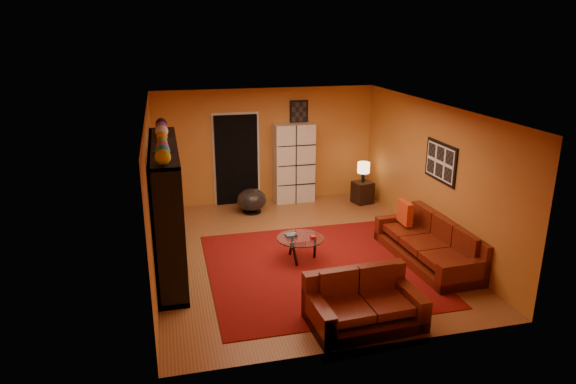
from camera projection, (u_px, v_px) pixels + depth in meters
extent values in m
plane|color=brown|center=(300.00, 252.00, 9.27)|extent=(6.00, 6.00, 0.00)
plane|color=white|center=(301.00, 108.00, 8.47)|extent=(6.00, 6.00, 0.00)
plane|color=#BB6E29|center=(267.00, 146.00, 11.64)|extent=(6.00, 0.00, 6.00)
plane|color=#BB6E29|center=(366.00, 254.00, 6.09)|extent=(6.00, 0.00, 6.00)
plane|color=#BB6E29|center=(152.00, 194.00, 8.30)|extent=(0.00, 6.00, 6.00)
plane|color=#BB6E29|center=(432.00, 174.00, 9.43)|extent=(0.00, 6.00, 6.00)
cube|color=#5C0A0A|center=(317.00, 268.00, 8.64)|extent=(3.60, 3.60, 0.01)
cube|color=black|center=(237.00, 160.00, 11.53)|extent=(0.95, 0.10, 2.04)
cube|color=black|center=(441.00, 162.00, 9.06)|extent=(0.03, 1.00, 0.70)
cube|color=black|center=(299.00, 112.00, 11.56)|extent=(0.42, 0.03, 0.52)
cube|color=black|center=(167.00, 207.00, 8.43)|extent=(0.45, 3.00, 2.10)
imported|color=black|center=(171.00, 210.00, 8.48)|extent=(0.93, 0.12, 0.53)
cube|color=#4F140A|center=(428.00, 252.00, 8.87)|extent=(1.05, 2.33, 0.32)
cube|color=#4F140A|center=(448.00, 236.00, 8.89)|extent=(0.29, 2.30, 0.85)
cube|color=#4F140A|center=(465.00, 271.00, 7.86)|extent=(0.94, 0.22, 0.62)
cube|color=#4F140A|center=(399.00, 223.00, 9.79)|extent=(0.94, 0.22, 0.62)
cube|color=#4F140A|center=(449.00, 251.00, 8.18)|extent=(0.75, 0.66, 0.12)
cube|color=#4F140A|center=(427.00, 236.00, 8.76)|extent=(0.75, 0.66, 0.12)
cube|color=#4F140A|center=(408.00, 223.00, 9.35)|extent=(0.75, 0.66, 0.12)
cube|color=#4F140A|center=(364.00, 314.00, 6.96)|extent=(1.55, 0.99, 0.32)
cube|color=#4F140A|center=(354.00, 284.00, 7.21)|extent=(1.51, 0.27, 0.85)
cube|color=#4F140A|center=(408.00, 297.00, 7.10)|extent=(0.23, 0.91, 0.62)
cube|color=#4F140A|center=(319.00, 312.00, 6.73)|extent=(0.23, 0.91, 0.62)
cube|color=#4F140A|center=(386.00, 292.00, 6.91)|extent=(0.59, 0.71, 0.12)
cube|color=#4F140A|center=(347.00, 298.00, 6.75)|extent=(0.59, 0.71, 0.12)
cube|color=red|center=(405.00, 213.00, 9.40)|extent=(0.12, 0.42, 0.42)
cylinder|color=silver|center=(301.00, 238.00, 8.83)|extent=(0.82, 0.82, 0.02)
cylinder|color=black|center=(315.00, 248.00, 8.92)|extent=(0.05, 0.05, 0.39)
cylinder|color=black|center=(292.00, 244.00, 9.08)|extent=(0.05, 0.05, 0.39)
cylinder|color=black|center=(295.00, 255.00, 8.67)|extent=(0.05, 0.05, 0.39)
cube|color=silver|center=(294.00, 163.00, 11.71)|extent=(0.91, 0.42, 1.81)
cylinder|color=black|center=(252.00, 212.00, 11.23)|extent=(0.44, 0.44, 0.03)
cylinder|color=black|center=(252.00, 208.00, 11.21)|extent=(0.06, 0.06, 0.15)
ellipsoid|color=#3C3534|center=(252.00, 200.00, 11.15)|extent=(0.65, 0.65, 0.48)
cube|color=black|center=(362.00, 192.00, 11.78)|extent=(0.48, 0.48, 0.50)
cylinder|color=black|center=(363.00, 177.00, 11.67)|extent=(0.08, 0.08, 0.22)
cylinder|color=#FFD28C|center=(364.00, 168.00, 11.60)|extent=(0.28, 0.28, 0.24)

